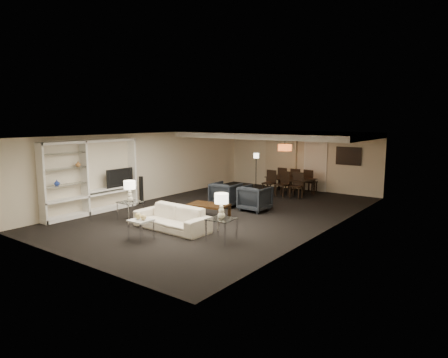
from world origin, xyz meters
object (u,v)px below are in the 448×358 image
at_px(vase_amber, 78,164).
at_px(dining_table, 290,186).
at_px(side_table_right, 221,230).
at_px(chair_nl, 269,183).
at_px(chair_fl, 284,179).
at_px(chair_fm, 297,180).
at_px(sofa, 172,218).
at_px(side_table_left, 131,211).
at_px(floor_speaker, 141,190).
at_px(table_lamp_right, 221,206).
at_px(armchair_left, 226,194).
at_px(marble_table, 141,229).
at_px(floor_lamp, 256,172).
at_px(chair_nr, 296,186).
at_px(table_lamp_left, 130,191).
at_px(television, 118,177).
at_px(chair_nm, 282,184).
at_px(coffee_table, 209,211).
at_px(vase_blue, 57,183).
at_px(armchair_right, 255,198).
at_px(pendant_light, 285,148).
at_px(chair_fr, 311,181).

bearing_deg(vase_amber, dining_table, 64.32).
height_order(side_table_right, vase_amber, vase_amber).
height_order(dining_table, chair_nl, chair_nl).
xyz_separation_m(side_table_right, vase_amber, (-5.07, -0.58, 1.36)).
xyz_separation_m(chair_fl, chair_fm, (0.60, 0.00, 0.00)).
xyz_separation_m(sofa, chair_fm, (0.12, 7.35, 0.16)).
xyz_separation_m(side_table_left, chair_fm, (1.82, 7.35, 0.20)).
bearing_deg(vase_amber, floor_speaker, 87.38).
relative_size(sofa, table_lamp_right, 3.53).
height_order(side_table_left, vase_amber, vase_amber).
height_order(sofa, armchair_left, armchair_left).
relative_size(marble_table, chair_nl, 0.52).
xyz_separation_m(marble_table, chair_fm, (0.12, 8.45, 0.23)).
height_order(floor_speaker, floor_lamp, floor_lamp).
xyz_separation_m(floor_speaker, floor_lamp, (1.82, 4.78, 0.30)).
xyz_separation_m(chair_fm, floor_lamp, (-1.57, -0.74, 0.30)).
height_order(floor_speaker, chair_nr, floor_speaker).
relative_size(table_lamp_right, vase_amber, 3.90).
bearing_deg(floor_lamp, side_table_left, -92.24).
distance_m(sofa, side_table_left, 1.70).
xyz_separation_m(table_lamp_left, television, (-1.64, 0.88, 0.17)).
bearing_deg(chair_nr, marble_table, -101.43).
bearing_deg(marble_table, chair_fm, 89.16).
height_order(television, floor_lamp, floor_lamp).
height_order(table_lamp_left, chair_fl, table_lamp_left).
bearing_deg(chair_nl, chair_fl, 90.43).
bearing_deg(chair_nm, floor_lamp, 167.38).
height_order(coffee_table, dining_table, dining_table).
relative_size(side_table_left, floor_speaker, 0.62).
bearing_deg(chair_nr, side_table_left, -117.49).
height_order(sofa, table_lamp_right, table_lamp_right).
height_order(television, vase_blue, television).
bearing_deg(coffee_table, side_table_right, -43.26).
bearing_deg(chair_nl, armchair_right, -68.16).
xyz_separation_m(pendant_light, chair_nr, (0.49, 0.07, -1.43)).
xyz_separation_m(television, chair_nr, (4.07, 5.17, -0.57)).
bearing_deg(armchair_left, table_lamp_left, 67.98).
xyz_separation_m(armchair_right, chair_fm, (-0.48, 4.05, 0.07)).
xyz_separation_m(table_lamp_left, vase_amber, (-1.67, -0.58, 0.76)).
relative_size(side_table_right, table_lamp_right, 0.97).
distance_m(sofa, floor_speaker, 3.74).
relative_size(chair_nl, chair_fr, 1.00).
relative_size(vase_blue, chair_fr, 0.18).
height_order(side_table_left, marble_table, side_table_left).
relative_size(vase_blue, chair_nl, 0.18).
xyz_separation_m(table_lamp_right, chair_nl, (-2.18, 6.05, -0.40)).
height_order(armchair_right, floor_lamp, floor_lamp).
relative_size(pendant_light, chair_fl, 0.53).
relative_size(side_table_right, chair_fr, 0.63).
relative_size(coffee_table, chair_fr, 1.25).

